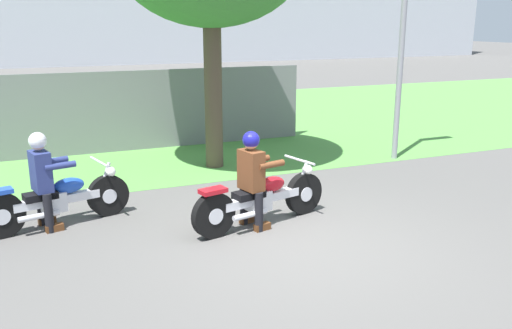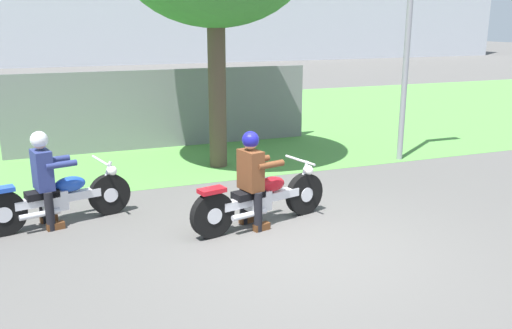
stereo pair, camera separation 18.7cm
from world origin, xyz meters
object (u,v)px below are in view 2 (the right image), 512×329
object	(u,v)px
rider_lead	(252,172)
motorcycle_follow	(59,199)
motorcycle_lead	(262,199)
rider_follow	(44,172)

from	to	relation	value
rider_lead	motorcycle_follow	world-z (taller)	rider_lead
motorcycle_follow	motorcycle_lead	bearing A→B (deg)	-35.52
motorcycle_lead	rider_lead	distance (m)	0.46
motorcycle_lead	rider_follow	xyz separation A→B (m)	(-2.86, 1.04, 0.42)
rider_lead	motorcycle_follow	xyz separation A→B (m)	(-2.54, 1.12, -0.43)
motorcycle_lead	motorcycle_follow	world-z (taller)	motorcycle_lead
motorcycle_follow	rider_lead	bearing A→B (deg)	-37.51
motorcycle_lead	motorcycle_follow	bearing A→B (deg)	144.48
motorcycle_lead	motorcycle_follow	distance (m)	2.91
motorcycle_lead	rider_lead	bearing A→B (deg)	179.17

